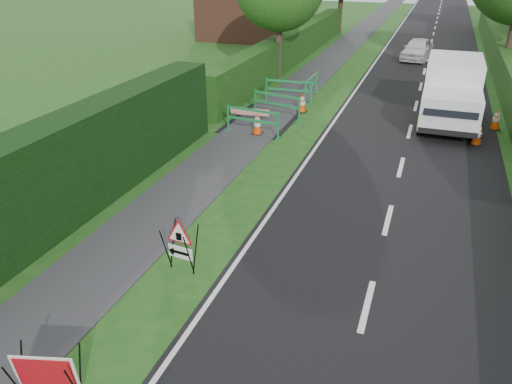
% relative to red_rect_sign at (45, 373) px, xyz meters
% --- Properties ---
extents(ground, '(120.00, 120.00, 0.00)m').
position_rel_red_rect_sign_xyz_m(ground, '(1.68, 2.71, -0.46)').
color(ground, '#1A4C15').
rests_on(ground, ground).
extents(road_surface, '(6.00, 90.00, 0.02)m').
position_rel_red_rect_sign_xyz_m(road_surface, '(4.18, 37.71, -0.45)').
color(road_surface, black).
rests_on(road_surface, ground).
extents(footpath, '(2.00, 90.00, 0.02)m').
position_rel_red_rect_sign_xyz_m(footpath, '(-1.32, 37.71, -0.45)').
color(footpath, '#2D2D30').
rests_on(footpath, ground).
extents(hedge_west_near, '(1.10, 18.00, 2.50)m').
position_rel_red_rect_sign_xyz_m(hedge_west_near, '(-3.32, 2.71, -0.46)').
color(hedge_west_near, black).
rests_on(hedge_west_near, ground).
extents(hedge_west_far, '(1.00, 24.00, 1.80)m').
position_rel_red_rect_sign_xyz_m(hedge_west_far, '(-3.32, 24.71, -0.46)').
color(hedge_west_far, '#14380F').
rests_on(hedge_west_far, ground).
extents(red_rect_sign, '(1.04, 0.79, 0.79)m').
position_rel_red_rect_sign_xyz_m(red_rect_sign, '(0.00, 0.00, 0.00)').
color(red_rect_sign, black).
rests_on(red_rect_sign, ground).
extents(triangle_sign, '(0.77, 0.77, 1.03)m').
position_rel_red_rect_sign_xyz_m(triangle_sign, '(0.34, 3.56, 0.26)').
color(triangle_sign, black).
rests_on(triangle_sign, ground).
extents(works_van, '(2.01, 5.09, 2.32)m').
position_rel_red_rect_sign_xyz_m(works_van, '(5.43, 15.85, 0.77)').
color(works_van, silver).
rests_on(works_van, ground).
extents(traffic_cone_0, '(0.38, 0.38, 0.79)m').
position_rel_red_rect_sign_xyz_m(traffic_cone_0, '(6.41, 13.63, -0.06)').
color(traffic_cone_0, black).
rests_on(traffic_cone_0, ground).
extents(traffic_cone_1, '(0.38, 0.38, 0.79)m').
position_rel_red_rect_sign_xyz_m(traffic_cone_1, '(7.12, 15.58, -0.06)').
color(traffic_cone_1, black).
rests_on(traffic_cone_1, ground).
extents(traffic_cone_2, '(0.38, 0.38, 0.79)m').
position_rel_red_rect_sign_xyz_m(traffic_cone_2, '(6.50, 18.62, -0.06)').
color(traffic_cone_2, black).
rests_on(traffic_cone_2, ground).
extents(traffic_cone_3, '(0.38, 0.38, 0.79)m').
position_rel_red_rect_sign_xyz_m(traffic_cone_3, '(-1.00, 12.11, -0.06)').
color(traffic_cone_3, black).
rests_on(traffic_cone_3, ground).
extents(traffic_cone_4, '(0.38, 0.38, 0.79)m').
position_rel_red_rect_sign_xyz_m(traffic_cone_4, '(-0.19, 15.28, -0.06)').
color(traffic_cone_4, black).
rests_on(traffic_cone_4, ground).
extents(ped_barrier_0, '(2.09, 0.59, 1.00)m').
position_rel_red_rect_sign_xyz_m(ped_barrier_0, '(-1.13, 11.96, 0.17)').
color(ped_barrier_0, '#167D3C').
rests_on(ped_barrier_0, ground).
extents(ped_barrier_1, '(2.09, 0.79, 1.00)m').
position_rel_red_rect_sign_xyz_m(ped_barrier_1, '(-0.92, 14.18, 0.17)').
color(ped_barrier_1, '#167D3C').
rests_on(ped_barrier_1, ground).
extents(ped_barrier_2, '(2.07, 0.42, 1.00)m').
position_rel_red_rect_sign_xyz_m(ped_barrier_2, '(-1.11, 16.45, 0.17)').
color(ped_barrier_2, '#167D3C').
rests_on(ped_barrier_2, ground).
extents(ped_barrier_3, '(0.37, 2.06, 1.00)m').
position_rel_red_rect_sign_xyz_m(ped_barrier_3, '(-0.34, 17.44, 0.17)').
color(ped_barrier_3, '#167D3C').
rests_on(ped_barrier_3, ground).
extents(redwhite_plank, '(1.49, 0.27, 0.25)m').
position_rel_red_rect_sign_xyz_m(redwhite_plank, '(-1.68, 13.18, -0.46)').
color(redwhite_plank, red).
rests_on(redwhite_plank, ground).
extents(hatchback_car, '(1.97, 3.80, 1.24)m').
position_rel_red_rect_sign_xyz_m(hatchback_car, '(3.54, 27.97, 0.16)').
color(hatchback_car, white).
rests_on(hatchback_car, ground).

